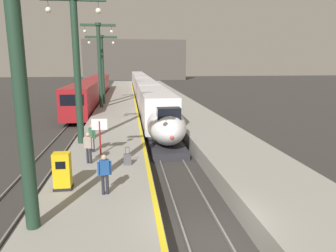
{
  "coord_description": "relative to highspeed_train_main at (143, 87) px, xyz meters",
  "views": [
    {
      "loc": [
        -2.7,
        -9.73,
        6.39
      ],
      "look_at": [
        0.13,
        12.18,
        1.8
      ],
      "focal_mm": 33.12,
      "sensor_mm": 36.0,
      "label": 1
    }
  ],
  "objects": [
    {
      "name": "platform_right",
      "position": [
        4.05,
        -21.06,
        -1.45
      ],
      "size": [
        4.8,
        110.0,
        1.05
      ],
      "primitive_type": "cube",
      "color": "gray",
      "rests_on": "ground"
    },
    {
      "name": "passenger_far_waiting",
      "position": [
        -4.91,
        -37.08,
        0.06
      ],
      "size": [
        0.42,
        0.45,
        1.69
      ],
      "color": "#23232D",
      "rests_on": "platform_left"
    },
    {
      "name": "station_column_far",
      "position": [
        -5.9,
        -18.02,
        4.86
      ],
      "size": [
        4.0,
        0.68,
        9.68
      ],
      "color": "#1E3828",
      "rests_on": "platform_left"
    },
    {
      "name": "rail_secondary_left",
      "position": [
        -8.85,
        -18.31,
        -1.92
      ],
      "size": [
        0.08,
        110.0,
        0.12
      ],
      "primitive_type": "cube",
      "color": "slate",
      "rests_on": "ground"
    },
    {
      "name": "highspeed_train_main",
      "position": [
        0.0,
        0.0,
        0.0
      ],
      "size": [
        2.92,
        74.77,
        3.6
      ],
      "color": "silver",
      "rests_on": "ground"
    },
    {
      "name": "platform_left_safety_stripe",
      "position": [
        -1.77,
        -21.06,
        -0.92
      ],
      "size": [
        0.2,
        107.8,
        0.01
      ],
      "primitive_type": "cube",
      "color": "yellow",
      "rests_on": "platform_left"
    },
    {
      "name": "station_column_mid",
      "position": [
        -5.9,
        -34.82,
        4.71
      ],
      "size": [
        4.0,
        0.68,
        9.39
      ],
      "color": "#1E3828",
      "rests_on": "platform_left"
    },
    {
      "name": "rolling_suitcase",
      "position": [
        -2.82,
        -39.8,
        -0.62
      ],
      "size": [
        0.4,
        0.22,
        0.98
      ],
      "color": "#4C4C51",
      "rests_on": "platform_left"
    },
    {
      "name": "rail_secondary_right",
      "position": [
        -7.35,
        -18.31,
        -1.92
      ],
      "size": [
        0.08,
        110.0,
        0.12
      ],
      "primitive_type": "cube",
      "color": "slate",
      "rests_on": "ground"
    },
    {
      "name": "ticket_machine_yellow",
      "position": [
        -5.55,
        -42.62,
        -0.19
      ],
      "size": [
        0.76,
        0.62,
        1.6
      ],
      "color": "yellow",
      "rests_on": "platform_left"
    },
    {
      "name": "rail_main_left",
      "position": [
        -0.75,
        -18.31,
        -1.92
      ],
      "size": [
        0.08,
        110.0,
        0.12
      ],
      "primitive_type": "cube",
      "color": "slate",
      "rests_on": "ground"
    },
    {
      "name": "station_column_distant",
      "position": [
        -5.9,
        -14.36,
        4.31
      ],
      "size": [
        4.0,
        0.68,
        8.64
      ],
      "color": "#1E3828",
      "rests_on": "platform_left"
    },
    {
      "name": "rail_main_right",
      "position": [
        0.75,
        -18.31,
        -1.92
      ],
      "size": [
        0.08,
        110.0,
        0.12
      ],
      "primitive_type": "cube",
      "color": "slate",
      "rests_on": "ground"
    },
    {
      "name": "ground_plane",
      "position": [
        0.0,
        -45.81,
        -1.98
      ],
      "size": [
        260.0,
        260.0,
        0.0
      ],
      "primitive_type": "plane",
      "color": "#33302D"
    },
    {
      "name": "regional_train_adjacent",
      "position": [
        -8.1,
        -6.69,
        0.15
      ],
      "size": [
        2.85,
        36.6,
        3.8
      ],
      "color": "maroon",
      "rests_on": "ground"
    },
    {
      "name": "station_column_near",
      "position": [
        -5.9,
        -45.74,
        5.06
      ],
      "size": [
        4.0,
        0.68,
        10.05
      ],
      "color": "#1E3828",
      "rests_on": "platform_left"
    },
    {
      "name": "passenger_mid_platform",
      "position": [
        -3.72,
        -43.41,
        0.06
      ],
      "size": [
        0.56,
        0.29,
        1.69
      ],
      "color": "#23232D",
      "rests_on": "platform_left"
    },
    {
      "name": "departure_info_board",
      "position": [
        -4.39,
        -37.67,
        0.58
      ],
      "size": [
        0.9,
        0.1,
        2.12
      ],
      "color": "maroon",
      "rests_on": "platform_left"
    },
    {
      "name": "platform_left",
      "position": [
        -4.05,
        -21.06,
        -1.45
      ],
      "size": [
        4.8,
        110.0,
        1.05
      ],
      "primitive_type": "cube",
      "color": "gray",
      "rests_on": "ground"
    },
    {
      "name": "passenger_near_edge",
      "position": [
        -4.85,
        -39.26,
        0.06
      ],
      "size": [
        0.55,
        0.32,
        1.69
      ],
      "color": "#23232D",
      "rests_on": "platform_left"
    },
    {
      "name": "terminus_back_wall",
      "position": [
        0.0,
        56.19,
        5.02
      ],
      "size": [
        36.0,
        2.0,
        14.0
      ],
      "primitive_type": "cube",
      "color": "#4C4742",
      "rests_on": "ground"
    }
  ]
}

